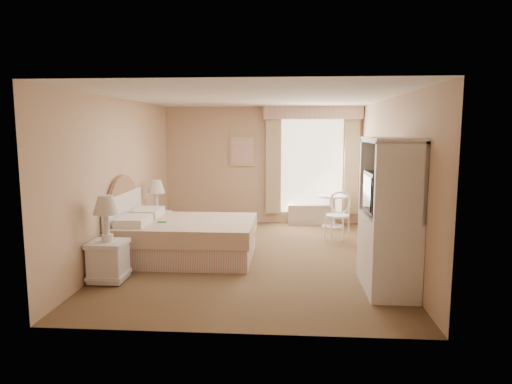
# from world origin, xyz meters

# --- Properties ---
(room) EXTENTS (4.21, 5.51, 2.51)m
(room) POSITION_xyz_m (0.00, 0.00, 1.25)
(room) COLOR brown
(room) RESTS_ON ground
(window) EXTENTS (2.05, 0.22, 2.51)m
(window) POSITION_xyz_m (1.05, 2.65, 1.34)
(window) COLOR white
(window) RESTS_ON room
(framed_art) EXTENTS (0.52, 0.04, 0.62)m
(framed_art) POSITION_xyz_m (-0.45, 2.71, 1.55)
(framed_art) COLOR tan
(framed_art) RESTS_ON room
(bed) EXTENTS (2.09, 1.59, 1.41)m
(bed) POSITION_xyz_m (-1.12, -0.11, 0.34)
(bed) COLOR tan
(bed) RESTS_ON room
(nightstand_near) EXTENTS (0.47, 0.47, 1.14)m
(nightstand_near) POSITION_xyz_m (-1.84, -1.30, 0.43)
(nightstand_near) COLOR white
(nightstand_near) RESTS_ON room
(nightstand_far) EXTENTS (0.45, 0.45, 1.10)m
(nightstand_far) POSITION_xyz_m (-1.84, 0.99, 0.41)
(nightstand_far) COLOR white
(nightstand_far) RESTS_ON room
(round_table) EXTENTS (0.63, 0.63, 0.67)m
(round_table) POSITION_xyz_m (1.49, 2.40, 0.45)
(round_table) COLOR silver
(round_table) RESTS_ON room
(cafe_chair) EXTENTS (0.56, 0.56, 0.88)m
(cafe_chair) POSITION_xyz_m (1.48, 1.34, 0.51)
(cafe_chair) COLOR silver
(cafe_chair) RESTS_ON room
(armoire) EXTENTS (0.58, 1.16, 1.92)m
(armoire) POSITION_xyz_m (1.81, -1.32, 0.80)
(armoire) COLOR white
(armoire) RESTS_ON room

